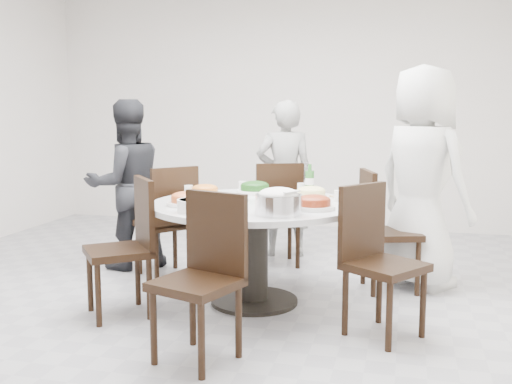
% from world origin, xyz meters
% --- Properties ---
extents(floor, '(6.00, 6.00, 0.01)m').
position_xyz_m(floor, '(0.00, 0.00, 0.00)').
color(floor, '#A6A6AB').
rests_on(floor, ground).
extents(wall_back, '(6.00, 0.01, 2.80)m').
position_xyz_m(wall_back, '(0.00, 3.00, 1.40)').
color(wall_back, white).
rests_on(wall_back, ground).
extents(dining_table, '(1.50, 1.50, 0.75)m').
position_xyz_m(dining_table, '(0.30, -0.00, 0.38)').
color(dining_table, silver).
rests_on(dining_table, floor).
extents(chair_ne, '(0.53, 0.53, 0.95)m').
position_xyz_m(chair_ne, '(1.25, 0.58, 0.47)').
color(chair_ne, black).
rests_on(chair_ne, floor).
extents(chair_n, '(0.55, 0.55, 0.95)m').
position_xyz_m(chair_n, '(0.21, 1.11, 0.47)').
color(chair_n, black).
rests_on(chair_n, floor).
extents(chair_nw, '(0.59, 0.59, 0.95)m').
position_xyz_m(chair_nw, '(-0.62, 0.52, 0.47)').
color(chair_nw, black).
rests_on(chair_nw, floor).
extents(chair_sw, '(0.59, 0.59, 0.95)m').
position_xyz_m(chair_sw, '(-0.55, -0.49, 0.47)').
color(chair_sw, black).
rests_on(chair_sw, floor).
extents(chair_s, '(0.54, 0.54, 0.95)m').
position_xyz_m(chair_s, '(0.23, -1.08, 0.47)').
color(chair_s, black).
rests_on(chair_s, floor).
extents(chair_se, '(0.59, 0.59, 0.95)m').
position_xyz_m(chair_se, '(1.25, -0.43, 0.47)').
color(chair_se, black).
rests_on(chair_se, floor).
extents(diner_right, '(1.02, 0.99, 1.76)m').
position_xyz_m(diner_right, '(1.47, 0.75, 0.88)').
color(diner_right, silver).
rests_on(diner_right, floor).
extents(diner_middle, '(0.62, 0.48, 1.50)m').
position_xyz_m(diner_middle, '(0.22, 1.47, 0.75)').
color(diner_middle, black).
rests_on(diner_middle, floor).
extents(diner_left, '(0.92, 0.92, 1.50)m').
position_xyz_m(diner_left, '(-1.06, 0.69, 0.75)').
color(diner_left, black).
rests_on(diner_left, floor).
extents(dish_greens, '(0.29, 0.29, 0.08)m').
position_xyz_m(dish_greens, '(0.18, 0.47, 0.79)').
color(dish_greens, white).
rests_on(dish_greens, dining_table).
extents(dish_pale, '(0.28, 0.28, 0.07)m').
position_xyz_m(dish_pale, '(0.66, 0.27, 0.79)').
color(dish_pale, white).
rests_on(dish_pale, dining_table).
extents(dish_orange, '(0.26, 0.26, 0.07)m').
position_xyz_m(dish_orange, '(-0.15, 0.20, 0.78)').
color(dish_orange, white).
rests_on(dish_orange, dining_table).
extents(dish_redbrown, '(0.29, 0.29, 0.07)m').
position_xyz_m(dish_redbrown, '(0.76, -0.18, 0.79)').
color(dish_redbrown, white).
rests_on(dish_redbrown, dining_table).
extents(dish_tofu, '(0.28, 0.28, 0.07)m').
position_xyz_m(dish_tofu, '(-0.13, -0.24, 0.79)').
color(dish_tofu, white).
rests_on(dish_tofu, dining_table).
extents(rice_bowl, '(0.30, 0.30, 0.13)m').
position_xyz_m(rice_bowl, '(0.57, -0.44, 0.81)').
color(rice_bowl, silver).
rests_on(rice_bowl, dining_table).
extents(soup_bowl, '(0.27, 0.27, 0.08)m').
position_xyz_m(soup_bowl, '(0.02, -0.46, 0.79)').
color(soup_bowl, white).
rests_on(soup_bowl, dining_table).
extents(beverage_bottle, '(0.07, 0.07, 0.24)m').
position_xyz_m(beverage_bottle, '(0.62, 0.50, 0.87)').
color(beverage_bottle, '#2D6F2C').
rests_on(beverage_bottle, dining_table).
extents(tea_cups, '(0.07, 0.07, 0.08)m').
position_xyz_m(tea_cups, '(0.28, 0.59, 0.79)').
color(tea_cups, white).
rests_on(tea_cups, dining_table).
extents(chopsticks, '(0.24, 0.04, 0.01)m').
position_xyz_m(chopsticks, '(0.26, 0.66, 0.76)').
color(chopsticks, tan).
rests_on(chopsticks, dining_table).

